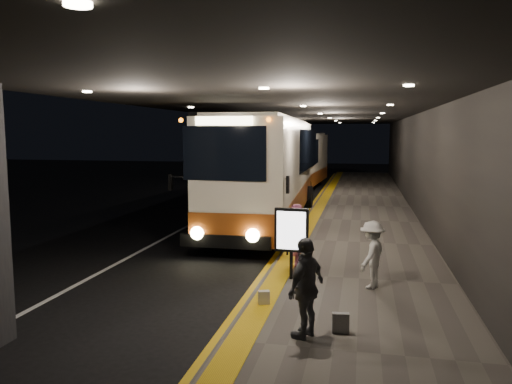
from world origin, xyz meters
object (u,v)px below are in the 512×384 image
(coach_second, at_px, (298,164))
(info_sign, at_px, (291,232))
(coach_main, at_px, (268,175))
(passenger_waiting_white, at_px, (372,254))
(bag_polka, at_px, (341,323))
(bag_plain, at_px, (264,298))
(passenger_boarding, at_px, (298,235))
(passenger_waiting_grey, at_px, (306,288))
(stanchion_post, at_px, (287,238))

(coach_second, relative_size, info_sign, 6.61)
(coach_main, bearing_deg, passenger_waiting_white, -67.30)
(bag_polka, relative_size, info_sign, 0.21)
(passenger_waiting_white, height_order, info_sign, info_sign)
(passenger_waiting_white, bearing_deg, bag_plain, -31.41)
(passenger_boarding, bearing_deg, coach_second, 3.33)
(bag_polka, distance_m, bag_plain, 1.93)
(coach_main, distance_m, bag_polka, 11.70)
(coach_second, bearing_deg, passenger_waiting_white, -75.12)
(passenger_waiting_white, height_order, passenger_waiting_grey, passenger_waiting_grey)
(stanchion_post, bearing_deg, bag_plain, -88.02)
(coach_second, xyz_separation_m, passenger_boarding, (2.38, -18.57, -0.71))
(coach_second, relative_size, stanchion_post, 11.25)
(bag_plain, bearing_deg, passenger_waiting_white, 36.99)
(passenger_boarding, bearing_deg, info_sign, 175.56)
(coach_second, relative_size, passenger_waiting_grey, 6.52)
(passenger_boarding, xyz_separation_m, stanchion_post, (-0.44, 1.03, -0.31))
(info_sign, bearing_deg, bag_plain, -95.37)
(bag_polka, bearing_deg, passenger_waiting_grey, -152.35)
(coach_main, distance_m, info_sign, 8.38)
(passenger_waiting_grey, height_order, info_sign, passenger_waiting_grey)
(passenger_boarding, xyz_separation_m, bag_plain, (-0.29, -3.10, -0.67))
(bag_plain, bearing_deg, passenger_waiting_grey, -54.83)
(coach_second, bearing_deg, bag_plain, -81.47)
(bag_polka, relative_size, stanchion_post, 0.35)
(passenger_waiting_grey, relative_size, bag_polka, 4.92)
(stanchion_post, bearing_deg, passenger_boarding, -66.98)
(stanchion_post, bearing_deg, passenger_waiting_white, -48.10)
(coach_second, bearing_deg, stanchion_post, -80.65)
(passenger_boarding, bearing_deg, passenger_waiting_grey, -175.06)
(passenger_waiting_grey, distance_m, bag_polka, 0.94)
(coach_main, relative_size, stanchion_post, 13.15)
(passenger_boarding, xyz_separation_m, bag_polka, (1.28, -4.23, -0.63))
(passenger_waiting_grey, bearing_deg, bag_polka, 142.25)
(passenger_waiting_grey, xyz_separation_m, bag_polka, (0.57, 0.30, -0.68))
(bag_polka, bearing_deg, coach_second, 99.11)
(info_sign, bearing_deg, coach_second, 100.06)
(passenger_boarding, distance_m, passenger_waiting_white, 2.37)
(passenger_boarding, height_order, info_sign, info_sign)
(coach_main, distance_m, coach_second, 11.72)
(coach_second, distance_m, stanchion_post, 17.68)
(coach_second, height_order, passenger_waiting_grey, coach_second)
(coach_second, height_order, info_sign, coach_second)
(coach_main, relative_size, passenger_boarding, 8.07)
(coach_second, height_order, stanchion_post, coach_second)
(passenger_waiting_grey, distance_m, info_sign, 3.38)
(coach_main, height_order, info_sign, coach_main)
(coach_main, relative_size, coach_second, 1.17)
(passenger_boarding, xyz_separation_m, passenger_waiting_grey, (0.71, -4.52, 0.05))
(coach_second, relative_size, passenger_waiting_white, 7.42)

